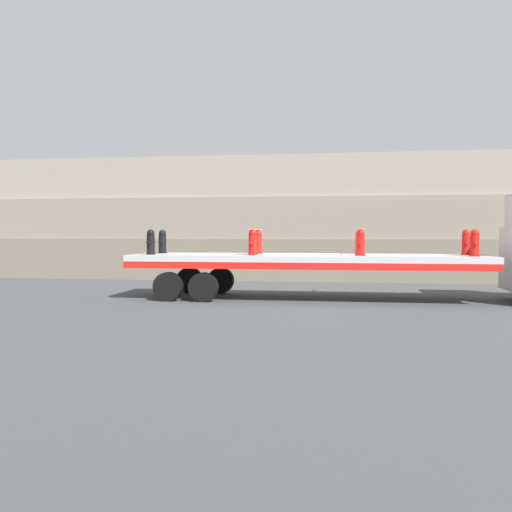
# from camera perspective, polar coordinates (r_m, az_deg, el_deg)

# --- Properties ---
(ground_plane) EXTENTS (120.00, 120.00, 0.00)m
(ground_plane) POSITION_cam_1_polar(r_m,az_deg,el_deg) (17.54, 5.10, -4.29)
(ground_plane) COLOR #3F4244
(rock_cliff) EXTENTS (60.00, 3.30, 5.29)m
(rock_cliff) POSITION_cam_1_polar(r_m,az_deg,el_deg) (25.03, 6.23, 3.75)
(rock_cliff) COLOR #706656
(rock_cliff) RESTS_ON ground_plane
(flatbed_trailer) EXTENTS (10.73, 2.69, 1.35)m
(flatbed_trailer) POSITION_cam_1_polar(r_m,az_deg,el_deg) (17.49, 3.51, -0.57)
(flatbed_trailer) COLOR #B2B2B7
(flatbed_trailer) RESTS_ON ground_plane
(fire_hydrant_black_near_0) EXTENTS (0.31, 0.53, 0.77)m
(fire_hydrant_black_near_0) POSITION_cam_1_polar(r_m,az_deg,el_deg) (17.81, -10.48, 1.35)
(fire_hydrant_black_near_0) COLOR black
(fire_hydrant_black_near_0) RESTS_ON flatbed_trailer
(fire_hydrant_black_far_0) EXTENTS (0.31, 0.53, 0.77)m
(fire_hydrant_black_far_0) POSITION_cam_1_polar(r_m,az_deg,el_deg) (18.90, -9.34, 1.41)
(fire_hydrant_black_far_0) COLOR black
(fire_hydrant_black_far_0) RESTS_ON flatbed_trailer
(fire_hydrant_red_near_1) EXTENTS (0.31, 0.53, 0.77)m
(fire_hydrant_red_near_1) POSITION_cam_1_polar(r_m,az_deg,el_deg) (17.03, -0.34, 1.34)
(fire_hydrant_red_near_1) COLOR red
(fire_hydrant_red_near_1) RESTS_ON flatbed_trailer
(fire_hydrant_red_far_1) EXTENTS (0.31, 0.53, 0.77)m
(fire_hydrant_red_far_1) POSITION_cam_1_polar(r_m,az_deg,el_deg) (18.16, 0.23, 1.41)
(fire_hydrant_red_far_1) COLOR red
(fire_hydrant_red_far_1) RESTS_ON flatbed_trailer
(fire_hydrant_red_near_2) EXTENTS (0.31, 0.53, 0.77)m
(fire_hydrant_red_near_2) POSITION_cam_1_polar(r_m,az_deg,el_deg) (16.83, 10.41, 1.29)
(fire_hydrant_red_near_2) COLOR red
(fire_hydrant_red_near_2) RESTS_ON flatbed_trailer
(fire_hydrant_red_far_2) EXTENTS (0.31, 0.53, 0.77)m
(fire_hydrant_red_far_2) POSITION_cam_1_polar(r_m,az_deg,el_deg) (17.97, 10.30, 1.36)
(fire_hydrant_red_far_2) COLOR red
(fire_hydrant_red_far_2) RESTS_ON flatbed_trailer
(fire_hydrant_red_near_3) EXTENTS (0.31, 0.53, 0.77)m
(fire_hydrant_red_near_3) POSITION_cam_1_polar(r_m,az_deg,el_deg) (17.22, 21.04, 1.20)
(fire_hydrant_red_near_3) COLOR red
(fire_hydrant_red_near_3) RESTS_ON flatbed_trailer
(fire_hydrant_red_far_3) EXTENTS (0.31, 0.53, 0.77)m
(fire_hydrant_red_far_3) POSITION_cam_1_polar(r_m,az_deg,el_deg) (18.34, 20.27, 1.27)
(fire_hydrant_red_far_3) COLOR red
(fire_hydrant_red_far_3) RESTS_ON flatbed_trailer
(cargo_strap_rear) EXTENTS (0.05, 2.80, 0.01)m
(cargo_strap_rear) POSITION_cam_1_polar(r_m,az_deg,el_deg) (17.60, -0.04, 2.69)
(cargo_strap_rear) COLOR yellow
(cargo_strap_rear) RESTS_ON fire_hydrant_red_near_1
(cargo_strap_middle) EXTENTS (0.05, 2.80, 0.01)m
(cargo_strap_middle) POSITION_cam_1_polar(r_m,az_deg,el_deg) (17.40, 10.36, 2.66)
(cargo_strap_middle) COLOR yellow
(cargo_strap_middle) RESTS_ON fire_hydrant_red_near_2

